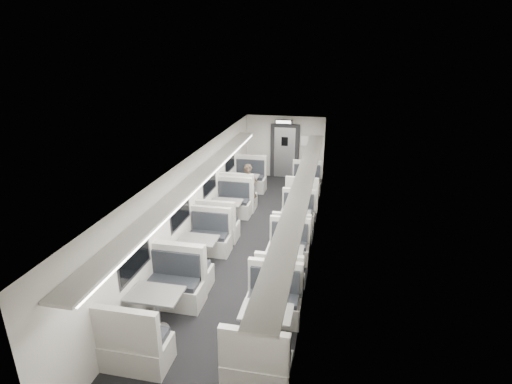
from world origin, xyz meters
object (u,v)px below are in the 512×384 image
at_px(booth_left_d, 157,311).
at_px(passenger, 248,188).
at_px(booth_left_c, 199,253).
at_px(booth_left_b, 226,214).
at_px(vestibule_door, 285,152).
at_px(booth_right_a, 304,190).
at_px(booth_right_d, 266,329).
at_px(booth_right_c, 285,262).
at_px(booth_left_a, 244,187).
at_px(booth_right_b, 295,224).
at_px(exit_sign, 284,122).

height_order(booth_left_d, passenger, passenger).
bearing_deg(booth_left_d, booth_left_c, 90.00).
relative_size(booth_left_b, vestibule_door, 1.04).
distance_m(booth_right_a, booth_right_d, 7.11).
xyz_separation_m(booth_left_c, booth_right_d, (2.00, -2.26, -0.00)).
bearing_deg(booth_left_d, booth_left_b, 90.00).
xyz_separation_m(booth_right_a, booth_right_c, (0.00, -4.81, -0.02)).
bearing_deg(booth_left_a, passenger, -69.12).
xyz_separation_m(booth_right_b, booth_right_d, (0.00, -4.38, 0.03)).
relative_size(booth_left_c, exit_sign, 3.45).
xyz_separation_m(booth_right_c, vestibule_door, (-1.00, 7.15, 0.69)).
relative_size(booth_left_a, vestibule_door, 1.11).
xyz_separation_m(booth_left_b, vestibule_door, (1.00, 4.85, 0.65)).
bearing_deg(booth_right_b, booth_right_a, 90.00).
xyz_separation_m(booth_right_a, exit_sign, (-1.00, 1.85, 1.91)).
height_order(booth_right_b, booth_right_c, booth_right_c).
xyz_separation_m(booth_left_a, vestibule_door, (1.00, 2.64, 0.62)).
distance_m(booth_left_a, booth_right_c, 4.93).
xyz_separation_m(booth_left_b, exit_sign, (1.00, 4.37, 1.89)).
distance_m(booth_left_b, booth_right_d, 5.01).
bearing_deg(booth_left_a, booth_right_b, -50.50).
xyz_separation_m(booth_right_c, booth_right_d, (0.00, -2.30, 0.03)).
height_order(booth_left_b, booth_right_b, booth_left_b).
xyz_separation_m(booth_left_b, booth_left_c, (0.00, -2.33, -0.01)).
relative_size(booth_right_b, passenger, 1.29).
xyz_separation_m(booth_right_a, booth_right_d, (0.00, -7.11, 0.01)).
xyz_separation_m(booth_left_a, booth_left_b, (0.00, -2.21, -0.03)).
bearing_deg(booth_left_c, vestibule_door, 82.08).
distance_m(booth_right_b, booth_right_c, 2.08).
relative_size(booth_right_a, booth_right_c, 1.05).
bearing_deg(booth_left_c, booth_right_b, 46.66).
distance_m(booth_left_d, passenger, 5.80).
distance_m(passenger, exit_sign, 3.56).
xyz_separation_m(booth_left_b, passenger, (0.38, 1.20, 0.37)).
height_order(booth_left_a, booth_right_c, booth_left_a).
bearing_deg(exit_sign, booth_left_c, -98.49).
relative_size(booth_left_a, booth_right_a, 1.12).
bearing_deg(booth_right_c, booth_right_d, -90.00).
bearing_deg(vestibule_door, booth_right_c, -82.04).
height_order(booth_left_a, vestibule_door, vestibule_door).
xyz_separation_m(booth_left_c, vestibule_door, (1.00, 7.19, 0.66)).
distance_m(booth_right_d, exit_sign, 9.22).
bearing_deg(booth_right_c, booth_left_b, 131.04).
distance_m(booth_right_a, booth_right_b, 2.73).
distance_m(booth_left_d, booth_right_c, 3.03).
relative_size(booth_left_b, booth_right_c, 1.10).
xyz_separation_m(booth_left_b, booth_right_b, (2.00, -0.21, -0.04)).
bearing_deg(booth_left_a, booth_right_c, -66.09).
relative_size(passenger, exit_sign, 2.45).
bearing_deg(exit_sign, vestibule_door, 90.00).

